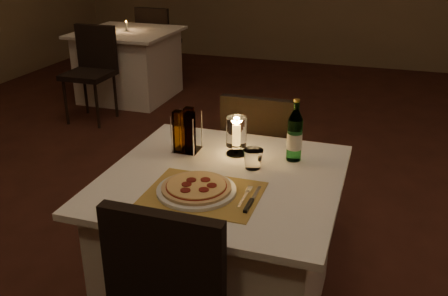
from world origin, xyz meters
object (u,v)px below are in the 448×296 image
(chair_far, at_px, (262,152))
(neighbor_table_left, at_px, (129,64))
(plate, at_px, (196,190))
(water_bottle, at_px, (295,136))
(tumbler, at_px, (253,159))
(hurricane_candle, at_px, (236,133))
(main_table, at_px, (223,247))
(pizza, at_px, (196,187))

(chair_far, bearing_deg, neighbor_table_left, 132.46)
(plate, height_order, water_bottle, water_bottle)
(tumbler, height_order, hurricane_candle, hurricane_candle)
(main_table, relative_size, chair_far, 1.11)
(chair_far, bearing_deg, plate, -93.20)
(tumbler, bearing_deg, water_bottle, 43.88)
(tumbler, relative_size, neighbor_table_left, 0.09)
(pizza, distance_m, tumbler, 0.33)
(main_table, relative_size, neighbor_table_left, 1.00)
(pizza, relative_size, tumbler, 3.17)
(chair_far, xyz_separation_m, water_bottle, (0.26, -0.46, 0.31))
(pizza, relative_size, neighbor_table_left, 0.28)
(hurricane_candle, bearing_deg, tumbler, -46.68)
(chair_far, height_order, tumbler, chair_far)
(water_bottle, distance_m, hurricane_candle, 0.27)
(plate, relative_size, hurricane_candle, 1.74)
(tumbler, bearing_deg, main_table, -133.29)
(pizza, xyz_separation_m, tumbler, (0.15, 0.29, 0.02))
(tumbler, height_order, neighbor_table_left, tumbler)
(water_bottle, xyz_separation_m, neighbor_table_left, (-2.33, 2.72, -0.48))
(main_table, relative_size, water_bottle, 3.46)
(plate, bearing_deg, neighbor_table_left, 122.62)
(main_table, relative_size, plate, 3.12)
(water_bottle, distance_m, neighbor_table_left, 3.61)
(water_bottle, height_order, neighbor_table_left, water_bottle)
(pizza, xyz_separation_m, hurricane_candle, (0.04, 0.41, 0.08))
(hurricane_candle, bearing_deg, plate, -95.68)
(hurricane_candle, bearing_deg, water_bottle, 5.62)
(water_bottle, bearing_deg, hurricane_candle, -174.38)
(tumbler, relative_size, water_bottle, 0.31)
(plate, height_order, tumbler, tumbler)
(plate, height_order, hurricane_candle, hurricane_candle)
(hurricane_candle, distance_m, neighbor_table_left, 3.46)
(main_table, bearing_deg, water_bottle, 45.06)
(main_table, relative_size, pizza, 3.57)
(tumbler, bearing_deg, hurricane_candle, 133.32)
(water_bottle, bearing_deg, plate, -125.05)
(neighbor_table_left, bearing_deg, main_table, -55.18)
(chair_far, xyz_separation_m, pizza, (-0.05, -0.89, 0.22))
(chair_far, height_order, plate, chair_far)
(chair_far, distance_m, water_bottle, 0.61)
(pizza, relative_size, hurricane_candle, 1.52)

